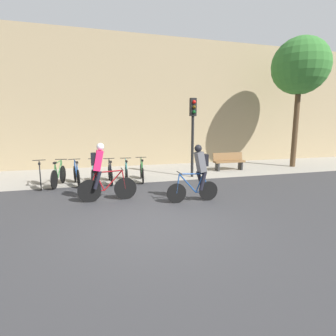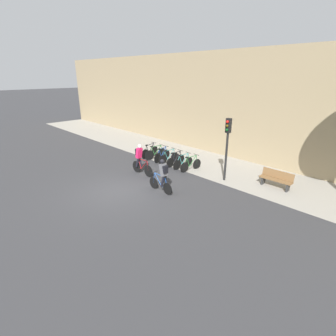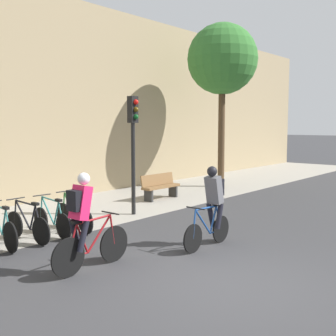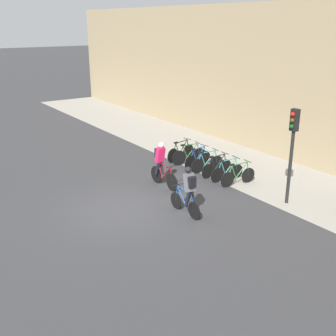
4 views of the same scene
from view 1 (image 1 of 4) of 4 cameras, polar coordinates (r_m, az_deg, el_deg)
ground at (r=6.30m, az=-2.51°, el=-12.30°), size 200.00×200.00×0.00m
kerb_strip at (r=12.73m, az=-9.67°, el=-1.16°), size 44.00×4.50×0.01m
building_facade at (r=15.10m, az=-11.19°, el=13.98°), size 44.00×0.60×7.10m
cyclist_pink at (r=8.15m, az=-14.36°, el=-0.63°), size 1.78×0.46×1.79m
cyclist_grey at (r=7.94m, az=6.68°, el=-0.64°), size 1.64×0.46×1.74m
parked_bike_0 at (r=10.92m, az=-26.04°, el=-1.64°), size 0.48×1.72×0.98m
parked_bike_1 at (r=10.82m, az=-22.71°, el=-1.48°), size 0.49×1.69×0.98m
parked_bike_2 at (r=10.77m, az=-19.29°, el=-1.37°), size 0.47×1.67×0.97m
parked_bike_3 at (r=10.75m, az=-15.88°, el=-1.25°), size 0.46×1.66×0.96m
parked_bike_4 at (r=10.77m, az=-12.45°, el=-1.14°), size 0.46×1.65×0.95m
parked_bike_5 at (r=10.82m, az=-9.06°, el=-0.99°), size 0.46×1.63×0.94m
parked_bike_6 at (r=10.92m, az=-5.71°, el=-0.80°), size 0.46×1.66×0.95m
traffic_light_pole at (r=11.57m, az=5.44°, el=9.75°), size 0.26×0.30×3.44m
bench at (r=13.74m, az=13.08°, el=1.48°), size 1.64×0.44×0.89m
street_tree_0 at (r=16.25m, az=26.84°, el=19.07°), size 2.93×2.93×6.81m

